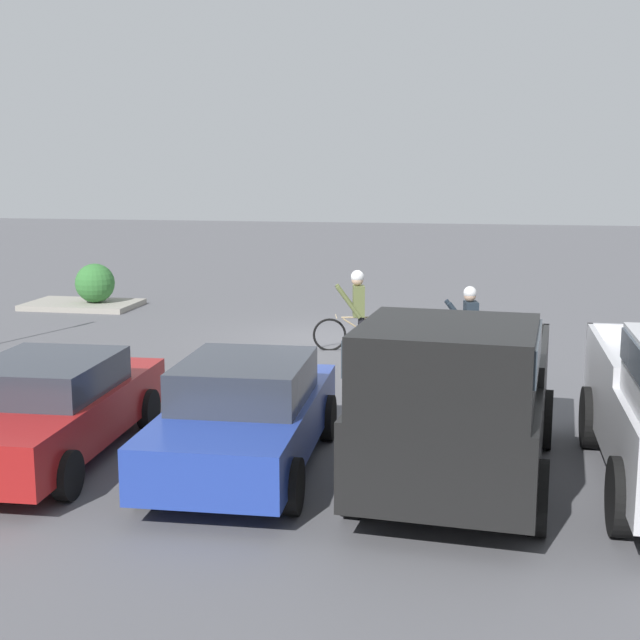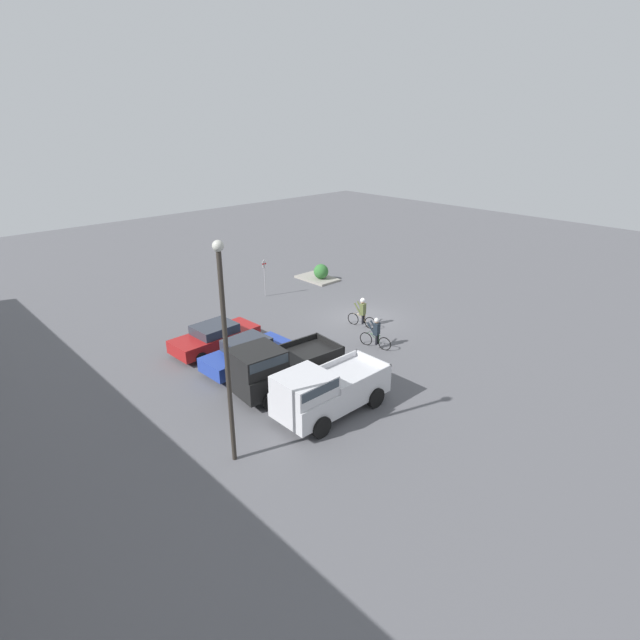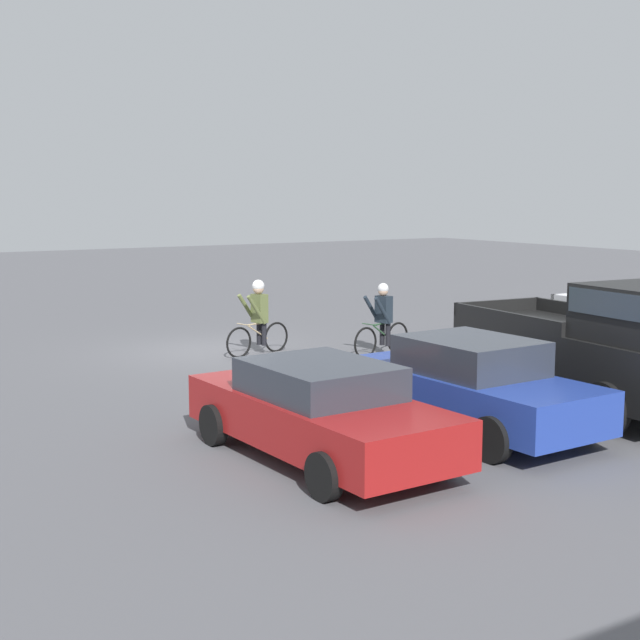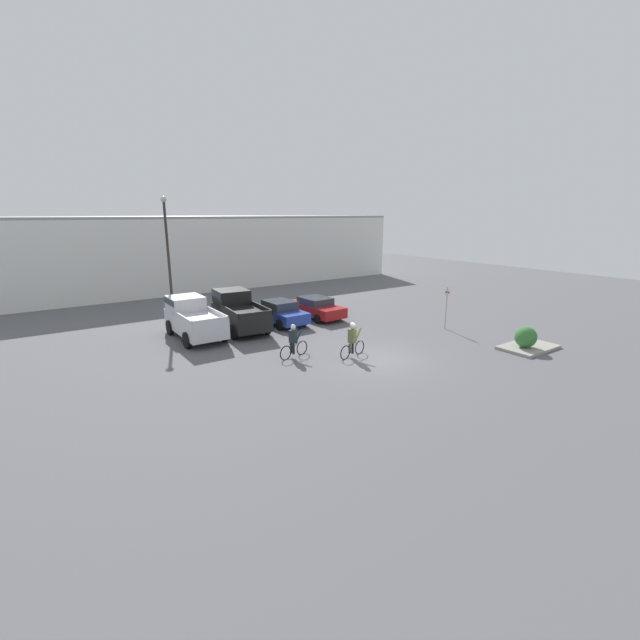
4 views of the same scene
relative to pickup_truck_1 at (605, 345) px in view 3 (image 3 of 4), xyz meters
The scene contains 6 objects.
ground_plane 9.65m from the pickup_truck_1, 70.60° to the right, with size 80.00×80.00×0.00m, color #56565B.
pickup_truck_1 is the anchor object (origin of this frame).
sedan_0 2.81m from the pickup_truck_1, ahead, with size 2.09×4.50×1.49m.
sedan_1 5.59m from the pickup_truck_1, ahead, with size 2.15×4.66×1.39m.
cyclist_0 8.44m from the pickup_truck_1, 73.44° to the right, with size 1.84×0.55×1.77m.
cyclist_1 6.50m from the pickup_truck_1, 90.12° to the right, with size 1.82×0.55×1.71m.
Camera 3 is at (8.79, 19.19, 3.73)m, focal length 50.00 mm.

